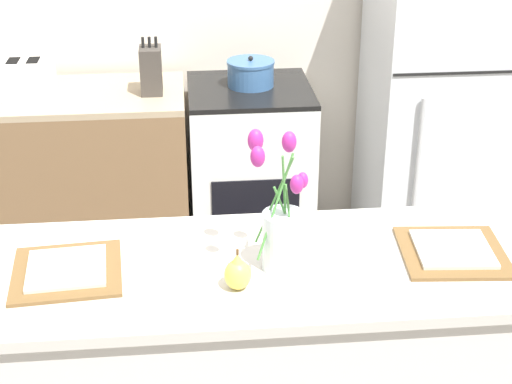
{
  "coord_description": "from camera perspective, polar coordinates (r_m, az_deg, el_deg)",
  "views": [
    {
      "loc": [
        -0.22,
        -2.03,
        2.12
      ],
      "look_at": [
        0.0,
        0.25,
        1.01
      ],
      "focal_mm": 55.0,
      "sensor_mm": 36.0,
      "label": 1
    }
  ],
  "objects": [
    {
      "name": "plate_setting_left",
      "position": [
        2.4,
        -13.59,
        -5.57
      ],
      "size": [
        0.34,
        0.34,
        0.02
      ],
      "color": "brown",
      "rests_on": "kitchen_island"
    },
    {
      "name": "plate_setting_right",
      "position": [
        2.5,
        14.12,
        -4.2
      ],
      "size": [
        0.34,
        0.34,
        0.02
      ],
      "color": "brown",
      "rests_on": "kitchen_island"
    },
    {
      "name": "toaster",
      "position": [
        3.85,
        -16.43,
        7.95
      ],
      "size": [
        0.28,
        0.18,
        0.17
      ],
      "color": "silver",
      "rests_on": "back_counter"
    },
    {
      "name": "flower_vase",
      "position": [
        2.3,
        1.9,
        -2.64
      ],
      "size": [
        0.17,
        0.15,
        0.42
      ],
      "color": "silver",
      "rests_on": "kitchen_island"
    },
    {
      "name": "pear_figurine",
      "position": [
        2.24,
        -1.34,
        -5.9
      ],
      "size": [
        0.08,
        0.08,
        0.13
      ],
      "color": "#E5CC4C",
      "rests_on": "kitchen_island"
    },
    {
      "name": "cooking_pot",
      "position": [
        3.84,
        -0.39,
        8.64
      ],
      "size": [
        0.23,
        0.23,
        0.15
      ],
      "color": "#386093",
      "rests_on": "stove_range"
    },
    {
      "name": "back_counter",
      "position": [
        4.08,
        -16.89,
        0.67
      ],
      "size": [
        1.68,
        0.6,
        0.91
      ],
      "color": "brown",
      "rests_on": "ground_plane"
    },
    {
      "name": "refrigerator",
      "position": [
        4.05,
        13.16,
        7.0
      ],
      "size": [
        0.68,
        0.67,
        1.71
      ],
      "color": "silver",
      "rests_on": "ground_plane"
    },
    {
      "name": "kitchen_island",
      "position": [
        2.64,
        0.54,
        -13.45
      ],
      "size": [
        1.8,
        0.66,
        0.89
      ],
      "color": "silver",
      "rests_on": "ground_plane"
    },
    {
      "name": "knife_block",
      "position": [
        3.76,
        -7.64,
        8.78
      ],
      "size": [
        0.1,
        0.14,
        0.27
      ],
      "color": "#3D3833",
      "rests_on": "back_counter"
    },
    {
      "name": "stove_range",
      "position": [
        4.0,
        -0.44,
        1.38
      ],
      "size": [
        0.6,
        0.61,
        0.91
      ],
      "color": "silver",
      "rests_on": "ground_plane"
    }
  ]
}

